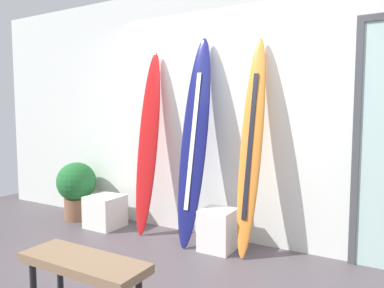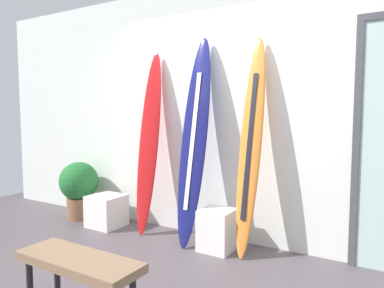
% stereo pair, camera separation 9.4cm
% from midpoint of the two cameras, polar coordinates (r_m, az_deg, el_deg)
% --- Properties ---
extents(ground, '(8.00, 8.00, 0.04)m').
position_cam_midpoint_polar(ground, '(3.26, -5.81, -20.81)').
color(ground, '#554C51').
extents(wall_back, '(7.20, 0.20, 2.80)m').
position_cam_midpoint_polar(wall_back, '(4.06, 4.82, 5.04)').
color(wall_back, silver).
rests_on(wall_back, ground).
extents(surfboard_crimson, '(0.28, 0.42, 2.09)m').
position_cam_midpoint_polar(surfboard_crimson, '(4.23, -7.51, 0.20)').
color(surfboard_crimson, red).
rests_on(surfboard_crimson, ground).
extents(surfboard_navy, '(0.30, 0.51, 2.20)m').
position_cam_midpoint_polar(surfboard_navy, '(3.82, -0.35, 0.52)').
color(surfboard_navy, navy).
rests_on(surfboard_navy, ground).
extents(surfboard_sunset, '(0.23, 0.47, 2.14)m').
position_cam_midpoint_polar(surfboard_sunset, '(3.58, 8.49, -0.53)').
color(surfboard_sunset, orange).
rests_on(surfboard_sunset, ground).
extents(display_block_left, '(0.32, 0.32, 0.42)m').
position_cam_midpoint_polar(display_block_left, '(3.80, 3.34, -13.22)').
color(display_block_left, white).
rests_on(display_block_left, ground).
extents(display_block_center, '(0.39, 0.39, 0.38)m').
position_cam_midpoint_polar(display_block_center, '(4.65, -13.98, -10.18)').
color(display_block_center, white).
rests_on(display_block_center, ground).
extents(potted_plant, '(0.51, 0.51, 0.75)m').
position_cam_midpoint_polar(potted_plant, '(5.01, -18.10, -6.36)').
color(potted_plant, brown).
rests_on(potted_plant, ground).
extents(bench, '(0.91, 0.32, 0.45)m').
position_cam_midpoint_polar(bench, '(2.62, -17.62, -17.93)').
color(bench, '#86674B').
rests_on(bench, ground).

